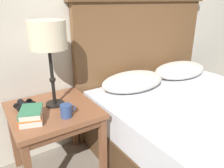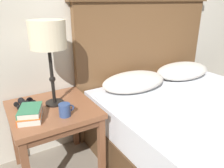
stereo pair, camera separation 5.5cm
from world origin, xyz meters
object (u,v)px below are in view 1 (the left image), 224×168
at_px(book_on_nightstand, 31,118).
at_px(binoculars_pair, 25,105).
at_px(coffee_mug, 66,111).
at_px(table_lamp, 48,38).
at_px(nightstand, 54,118).
at_px(book_stacked_on_top, 31,112).
at_px(bed, 212,134).

height_order(book_on_nightstand, binoculars_pair, binoculars_pair).
xyz_separation_m(book_on_nightstand, binoculars_pair, (0.01, 0.20, 0.00)).
bearing_deg(coffee_mug, binoculars_pair, 126.36).
distance_m(table_lamp, binoculars_pair, 0.50).
height_order(nightstand, coffee_mug, coffee_mug).
height_order(nightstand, book_on_nightstand, book_on_nightstand).
bearing_deg(book_stacked_on_top, bed, -22.93).
relative_size(book_stacked_on_top, coffee_mug, 2.09).
bearing_deg(nightstand, book_on_nightstand, -150.58).
relative_size(nightstand, book_stacked_on_top, 2.70).
relative_size(bed, binoculars_pair, 11.85).
xyz_separation_m(nightstand, coffee_mug, (0.04, -0.17, 0.12)).
distance_m(nightstand, coffee_mug, 0.21).
bearing_deg(bed, coffee_mug, 156.73).
distance_m(bed, coffee_mug, 1.12).
distance_m(nightstand, book_on_nightstand, 0.21).
bearing_deg(book_stacked_on_top, coffee_mug, -21.24).
relative_size(nightstand, coffee_mug, 5.63).
bearing_deg(bed, table_lamp, 147.43).
relative_size(binoculars_pair, coffee_mug, 1.60).
height_order(bed, table_lamp, bed).
height_order(book_stacked_on_top, binoculars_pair, book_stacked_on_top).
distance_m(nightstand, binoculars_pair, 0.22).
xyz_separation_m(nightstand, table_lamp, (0.03, 0.05, 0.56)).
distance_m(table_lamp, coffee_mug, 0.49).
bearing_deg(binoculars_pair, book_on_nightstand, -91.96).
relative_size(bed, book_on_nightstand, 8.83).
xyz_separation_m(bed, binoculars_pair, (-1.20, 0.70, 0.28)).
height_order(binoculars_pair, coffee_mug, coffee_mug).
bearing_deg(table_lamp, book_stacked_on_top, -145.93).
bearing_deg(binoculars_pair, coffee_mug, -53.64).
bearing_deg(table_lamp, coffee_mug, -88.46).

